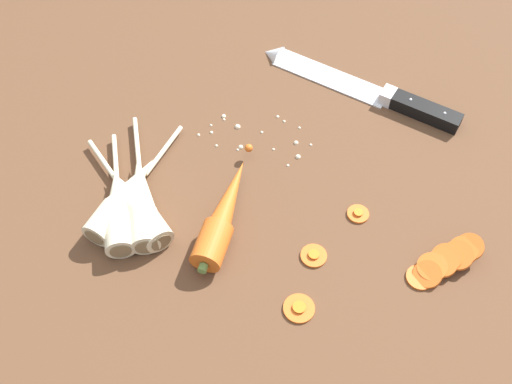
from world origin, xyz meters
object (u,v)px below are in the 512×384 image
(whole_carrot, at_px, (227,214))
(parsnip_mid_left, at_px, (121,209))
(carrot_slice_stray_near, at_px, (317,255))
(carrot_slice_stack, at_px, (449,261))
(parsnip_front, at_px, (128,197))
(carrot_slice_stray_far, at_px, (303,308))
(chefs_knife, at_px, (357,85))
(parsnip_mid_right, at_px, (139,205))
(carrot_slice_stray_mid, at_px, (362,213))
(parsnip_back, at_px, (145,199))

(whole_carrot, height_order, parsnip_mid_left, whole_carrot)
(carrot_slice_stray_near, bearing_deg, whole_carrot, 155.47)
(carrot_slice_stack, bearing_deg, parsnip_front, 166.62)
(carrot_slice_stray_far, bearing_deg, parsnip_mid_left, 149.64)
(chefs_knife, distance_m, parsnip_mid_left, 0.43)
(chefs_knife, relative_size, parsnip_mid_right, 1.60)
(whole_carrot, relative_size, parsnip_mid_right, 1.08)
(parsnip_front, distance_m, carrot_slice_stray_mid, 0.32)
(chefs_knife, relative_size, carrot_slice_stack, 3.01)
(carrot_slice_stray_far, bearing_deg, carrot_slice_stray_mid, 57.57)
(parsnip_back, bearing_deg, carrot_slice_stray_near, -19.15)
(parsnip_mid_right, bearing_deg, carrot_slice_stack, -11.94)
(parsnip_back, xyz_separation_m, carrot_slice_stray_far, (0.21, -0.16, -0.02))
(parsnip_mid_right, bearing_deg, whole_carrot, -7.63)
(parsnip_mid_right, xyz_separation_m, carrot_slice_stray_far, (0.22, -0.15, -0.02))
(carrot_slice_stack, relative_size, carrot_slice_stray_near, 2.95)
(parsnip_back, bearing_deg, carrot_slice_stray_far, -36.62)
(parsnip_mid_left, relative_size, parsnip_mid_right, 1.08)
(parsnip_front, bearing_deg, parsnip_mid_right, -42.04)
(carrot_slice_stray_far, bearing_deg, carrot_slice_stack, 17.15)
(chefs_knife, relative_size, parsnip_mid_left, 1.49)
(whole_carrot, xyz_separation_m, parsnip_mid_right, (-0.12, 0.02, -0.00))
(parsnip_mid_left, height_order, carrot_slice_stack, parsnip_mid_left)
(parsnip_front, relative_size, carrot_slice_stray_near, 5.99)
(parsnip_back, distance_m, carrot_slice_stray_far, 0.26)
(carrot_slice_stray_near, bearing_deg, parsnip_back, 160.85)
(whole_carrot, xyz_separation_m, carrot_slice_stray_far, (0.10, -0.13, -0.02))
(parsnip_front, xyz_separation_m, carrot_slice_stray_mid, (0.32, -0.02, -0.02))
(whole_carrot, distance_m, carrot_slice_stray_mid, 0.19)
(carrot_slice_stack, bearing_deg, chefs_knife, 103.90)
(chefs_knife, distance_m, carrot_slice_stray_far, 0.41)
(chefs_knife, height_order, parsnip_mid_right, parsnip_mid_right)
(parsnip_back, relative_size, carrot_slice_stray_near, 6.78)
(parsnip_mid_right, xyz_separation_m, carrot_slice_stray_near, (0.24, -0.07, -0.02))
(chefs_knife, relative_size, carrot_slice_stray_far, 7.85)
(whole_carrot, relative_size, carrot_slice_stray_near, 5.97)
(parsnip_mid_right, height_order, parsnip_back, same)
(whole_carrot, height_order, carrot_slice_stack, whole_carrot)
(chefs_knife, distance_m, carrot_slice_stray_near, 0.33)
(chefs_knife, distance_m, whole_carrot, 0.33)
(carrot_slice_stray_far, bearing_deg, chefs_knife, 74.23)
(carrot_slice_stray_mid, bearing_deg, carrot_slice_stray_near, -135.08)
(whole_carrot, height_order, parsnip_front, whole_carrot)
(carrot_slice_stack, height_order, carrot_slice_stray_far, carrot_slice_stack)
(parsnip_mid_right, distance_m, carrot_slice_stack, 0.42)
(parsnip_back, bearing_deg, parsnip_mid_right, -124.99)
(parsnip_mid_left, xyz_separation_m, carrot_slice_stray_near, (0.26, -0.07, -0.02))
(parsnip_front, relative_size, parsnip_mid_right, 1.08)
(carrot_slice_stray_mid, bearing_deg, parsnip_front, 176.53)
(carrot_slice_stack, height_order, carrot_slice_stray_near, carrot_slice_stack)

